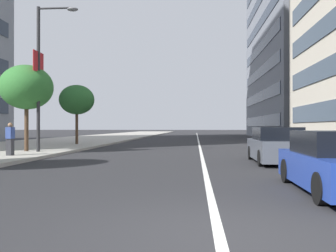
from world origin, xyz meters
The scene contains 9 objects.
ground_plane centered at (0.00, 0.00, 0.00)m, with size 400.00×400.00×0.00m, color #262628.
sidewalk_right_plaza centered at (30.00, 12.75, 0.07)m, with size 160.00×10.86×0.15m, color #A39E93.
lane_centre_stripe centered at (35.00, 0.00, 0.00)m, with size 110.00×0.16×0.01m, color silver.
car_approaching_light centered at (10.15, -2.97, 0.69)m, with size 4.45×1.92×1.46m.
street_lamp_with_banners centered at (13.88, 8.43, 4.89)m, with size 1.26×2.27×7.80m.
street_tree_far_plaza centered at (14.33, 9.63, 3.66)m, with size 2.88×2.88×4.75m.
street_tree_mid_sidewalk centered at (22.73, 9.62, 3.61)m, with size 2.73×2.73×4.64m.
pedestrian_on_plaza centered at (11.28, 8.94, 0.91)m, with size 0.40×0.26×1.53m.
office_tower_mid_left centered at (49.78, -18.64, 14.81)m, with size 28.93×18.75×29.61m.
Camera 1 is at (-4.89, 0.32, 1.46)m, focal length 38.53 mm.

